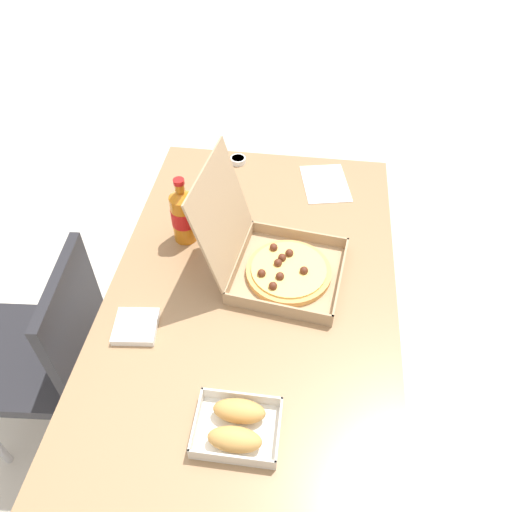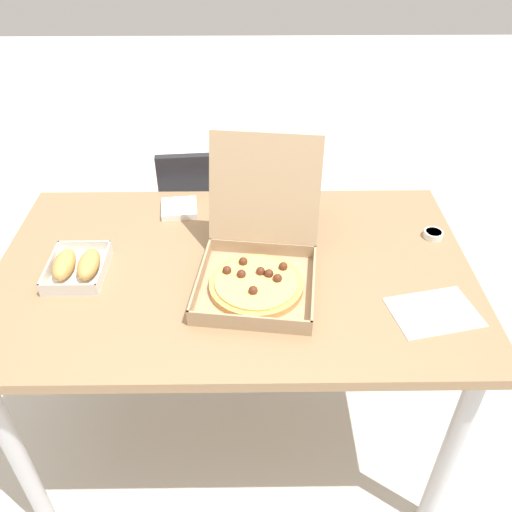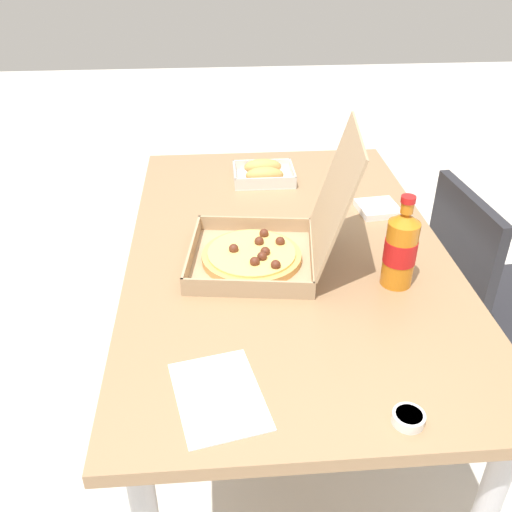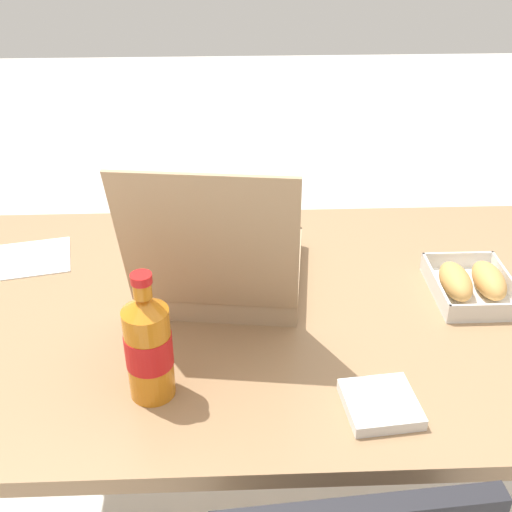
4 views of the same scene
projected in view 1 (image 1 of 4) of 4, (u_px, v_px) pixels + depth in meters
ground_plane at (253, 412)px, 1.96m from camera, size 10.00×10.00×0.00m
dining_table at (252, 307)px, 1.48m from camera, size 1.31×0.81×0.75m
chair at (49, 350)px, 1.60m from camera, size 0.43×0.43×0.83m
pizza_box_open at (276, 261)px, 1.42m from camera, size 0.35×0.42×0.34m
bread_side_box at (237, 426)px, 1.11m from camera, size 0.15×0.19×0.06m
cola_bottle at (183, 215)px, 1.49m from camera, size 0.07×0.07×0.22m
paper_menu at (325, 183)px, 1.74m from camera, size 0.24×0.19×0.00m
napkin_pile at (136, 326)px, 1.31m from camera, size 0.12×0.12×0.02m
dipping_sauce_cup at (238, 160)px, 1.82m from camera, size 0.06×0.06×0.02m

